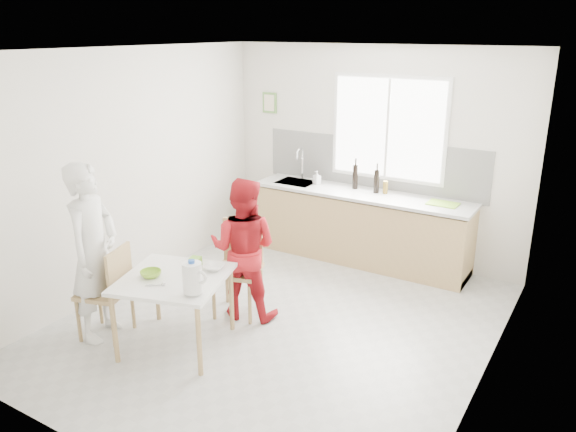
% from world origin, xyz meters
% --- Properties ---
extents(ground, '(4.50, 4.50, 0.00)m').
position_xyz_m(ground, '(0.00, 0.00, 0.00)').
color(ground, '#B7B7B2').
rests_on(ground, ground).
extents(room_shell, '(4.50, 4.50, 4.50)m').
position_xyz_m(room_shell, '(0.00, 0.00, 1.64)').
color(room_shell, silver).
rests_on(room_shell, ground).
extents(window, '(1.50, 0.06, 1.30)m').
position_xyz_m(window, '(0.20, 2.23, 1.70)').
color(window, white).
rests_on(window, room_shell).
extents(backsplash, '(3.00, 0.02, 0.65)m').
position_xyz_m(backsplash, '(0.00, 2.24, 1.23)').
color(backsplash, white).
rests_on(backsplash, room_shell).
extents(picture_frame, '(0.22, 0.03, 0.28)m').
position_xyz_m(picture_frame, '(-1.55, 2.23, 1.90)').
color(picture_frame, '#609744').
rests_on(picture_frame, room_shell).
extents(kitchen_counter, '(2.84, 0.64, 1.37)m').
position_xyz_m(kitchen_counter, '(-0.00, 1.95, 0.42)').
color(kitchen_counter, tan).
rests_on(kitchen_counter, ground).
extents(dining_table, '(1.15, 1.15, 0.71)m').
position_xyz_m(dining_table, '(-0.62, -0.85, 0.64)').
color(dining_table, white).
rests_on(dining_table, ground).
extents(chair_left, '(0.53, 0.53, 0.93)m').
position_xyz_m(chair_left, '(-1.27, -1.05, 0.51)').
color(chair_left, tan).
rests_on(chair_left, ground).
extents(chair_far, '(0.57, 0.57, 0.98)m').
position_xyz_m(chair_far, '(-0.52, 0.04, 0.54)').
color(chair_far, tan).
rests_on(chair_far, ground).
extents(person_white, '(0.58, 0.73, 1.74)m').
position_xyz_m(person_white, '(-1.39, -1.08, 0.87)').
color(person_white, white).
rests_on(person_white, ground).
extents(person_red, '(0.86, 0.75, 1.49)m').
position_xyz_m(person_red, '(-0.42, -0.02, 0.74)').
color(person_red, red).
rests_on(person_red, ground).
extents(bowl_green, '(0.24, 0.24, 0.06)m').
position_xyz_m(bowl_green, '(-0.80, -0.96, 0.74)').
color(bowl_green, '#83BA2B').
rests_on(bowl_green, dining_table).
extents(bowl_white, '(0.24, 0.24, 0.05)m').
position_xyz_m(bowl_white, '(-0.40, -0.52, 0.73)').
color(bowl_white, white).
rests_on(bowl_white, dining_table).
extents(milk_jug, '(0.23, 0.17, 0.30)m').
position_xyz_m(milk_jug, '(-0.23, -1.03, 0.87)').
color(milk_jug, white).
rests_on(milk_jug, dining_table).
extents(green_box, '(0.12, 0.12, 0.09)m').
position_xyz_m(green_box, '(-0.60, -0.55, 0.75)').
color(green_box, '#74C52D').
rests_on(green_box, dining_table).
extents(spoon, '(0.14, 0.11, 0.01)m').
position_xyz_m(spoon, '(-0.63, -1.08, 0.72)').
color(spoon, '#A5A5AA').
rests_on(spoon, dining_table).
extents(cutting_board, '(0.36, 0.26, 0.01)m').
position_xyz_m(cutting_board, '(1.03, 1.98, 0.93)').
color(cutting_board, '#94DA32').
rests_on(cutting_board, kitchen_counter).
extents(wine_bottle_a, '(0.07, 0.07, 0.32)m').
position_xyz_m(wine_bottle_a, '(-0.14, 2.06, 1.08)').
color(wine_bottle_a, black).
rests_on(wine_bottle_a, kitchen_counter).
extents(wine_bottle_b, '(0.07, 0.07, 0.30)m').
position_xyz_m(wine_bottle_b, '(0.17, 2.02, 1.07)').
color(wine_bottle_b, black).
rests_on(wine_bottle_b, kitchen_counter).
extents(jar_amber, '(0.06, 0.06, 0.16)m').
position_xyz_m(jar_amber, '(0.28, 2.05, 1.00)').
color(jar_amber, olive).
rests_on(jar_amber, kitchen_counter).
extents(soap_bottle, '(0.10, 0.10, 0.18)m').
position_xyz_m(soap_bottle, '(-0.66, 2.00, 1.01)').
color(soap_bottle, '#999999').
rests_on(soap_bottle, kitchen_counter).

